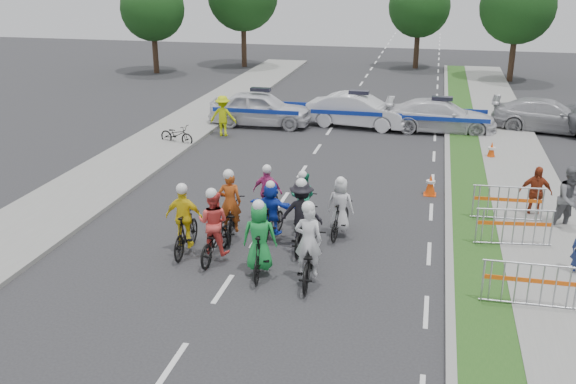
% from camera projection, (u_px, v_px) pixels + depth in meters
% --- Properties ---
extents(ground, '(90.00, 90.00, 0.00)m').
position_uv_depth(ground, '(223.00, 289.00, 14.79)').
color(ground, '#28282B').
rests_on(ground, ground).
extents(curb_right, '(0.20, 60.00, 0.12)m').
position_uv_depth(curb_right, '(449.00, 224.00, 18.28)').
color(curb_right, gray).
rests_on(curb_right, ground).
extents(grass_strip, '(1.20, 60.00, 0.11)m').
position_uv_depth(grass_strip, '(474.00, 226.00, 18.13)').
color(grass_strip, '#1E4B18').
rests_on(grass_strip, ground).
extents(sidewalk_right, '(2.40, 60.00, 0.13)m').
position_uv_depth(sidewalk_right, '(541.00, 232.00, 17.75)').
color(sidewalk_right, gray).
rests_on(sidewalk_right, ground).
extents(sidewalk_left, '(3.00, 60.00, 0.13)m').
position_uv_depth(sidewalk_left, '(80.00, 193.00, 20.71)').
color(sidewalk_left, gray).
rests_on(sidewalk_left, ground).
extents(rider_0, '(0.85, 2.05, 2.05)m').
position_uv_depth(rider_0, '(308.00, 255.00, 14.94)').
color(rider_0, black).
rests_on(rider_0, ground).
extents(rider_1, '(0.87, 1.90, 1.95)m').
position_uv_depth(rider_1, '(260.00, 246.00, 15.24)').
color(rider_1, black).
rests_on(rider_1, ground).
extents(rider_2, '(0.82, 1.91, 1.92)m').
position_uv_depth(rider_2, '(214.00, 233.00, 16.07)').
color(rider_2, black).
rests_on(rider_2, ground).
extents(rider_3, '(0.99, 1.86, 1.93)m').
position_uv_depth(rider_3, '(185.00, 226.00, 16.39)').
color(rider_3, black).
rests_on(rider_3, ground).
extents(rider_4, '(1.11, 1.95, 1.97)m').
position_uv_depth(rider_4, '(302.00, 221.00, 16.64)').
color(rider_4, black).
rests_on(rider_4, ground).
extents(rider_5, '(1.40, 1.66, 1.69)m').
position_uv_depth(rider_5, '(271.00, 214.00, 17.24)').
color(rider_5, black).
rests_on(rider_5, ground).
extents(rider_6, '(1.03, 2.02, 1.96)m').
position_uv_depth(rider_6, '(231.00, 214.00, 17.40)').
color(rider_6, black).
rests_on(rider_6, ground).
extents(rider_7, '(0.79, 1.70, 1.74)m').
position_uv_depth(rider_7, '(340.00, 213.00, 17.44)').
color(rider_7, black).
rests_on(rider_7, ground).
extents(rider_8, '(0.74, 1.70, 1.70)m').
position_uv_depth(rider_8, '(303.00, 206.00, 18.05)').
color(rider_8, black).
rests_on(rider_8, ground).
extents(rider_9, '(0.92, 1.71, 1.75)m').
position_uv_depth(rider_9, '(268.00, 199.00, 18.41)').
color(rider_9, black).
rests_on(rider_9, ground).
extents(police_car_0, '(4.70, 2.02, 1.58)m').
position_uv_depth(police_car_0, '(261.00, 108.00, 29.26)').
color(police_car_0, silver).
rests_on(police_car_0, ground).
extents(police_car_1, '(4.73, 2.23, 1.50)m').
position_uv_depth(police_car_1, '(358.00, 111.00, 29.04)').
color(police_car_1, silver).
rests_on(police_car_1, ground).
extents(police_car_2, '(4.85, 2.02, 1.40)m').
position_uv_depth(police_car_2, '(441.00, 116.00, 28.26)').
color(police_car_2, silver).
rests_on(police_car_2, ground).
extents(civilian_sedan, '(5.03, 2.58, 1.40)m').
position_uv_depth(civilian_sedan, '(548.00, 116.00, 28.27)').
color(civilian_sedan, '#ABABB0').
rests_on(civilian_sedan, ground).
extents(spectator_1, '(1.13, 1.04, 1.87)m').
position_uv_depth(spectator_1, '(571.00, 199.00, 17.69)').
color(spectator_1, slate).
rests_on(spectator_1, ground).
extents(spectator_2, '(0.94, 0.41, 1.60)m').
position_uv_depth(spectator_2, '(535.00, 193.00, 18.59)').
color(spectator_2, '#9A391C').
rests_on(spectator_2, ground).
extents(marshal_hiviz, '(1.18, 0.73, 1.75)m').
position_uv_depth(marshal_hiviz, '(223.00, 116.00, 27.49)').
color(marshal_hiviz, '#C2D70B').
rests_on(marshal_hiviz, ground).
extents(barrier_0, '(2.01, 0.52, 1.12)m').
position_uv_depth(barrier_0, '(529.00, 287.00, 13.71)').
color(barrier_0, '#A5A8AD').
rests_on(barrier_0, ground).
extents(barrier_1, '(2.05, 0.76, 1.12)m').
position_uv_depth(barrier_1, '(514.00, 229.00, 16.67)').
color(barrier_1, '#A5A8AD').
rests_on(barrier_1, ground).
extents(barrier_2, '(2.03, 0.62, 1.12)m').
position_uv_depth(barrier_2, '(507.00, 205.00, 18.33)').
color(barrier_2, '#A5A8AD').
rests_on(barrier_2, ground).
extents(cone_0, '(0.40, 0.40, 0.70)m').
position_uv_depth(cone_0, '(430.00, 185.00, 20.63)').
color(cone_0, '#F24C0C').
rests_on(cone_0, ground).
extents(cone_1, '(0.40, 0.40, 0.70)m').
position_uv_depth(cone_1, '(491.00, 151.00, 24.32)').
color(cone_1, '#F24C0C').
rests_on(cone_1, ground).
extents(parked_bike, '(1.66, 0.92, 0.83)m').
position_uv_depth(parked_bike, '(177.00, 135.00, 26.33)').
color(parked_bike, black).
rests_on(parked_bike, ground).
extents(tree_0, '(4.20, 4.20, 6.30)m').
position_uv_depth(tree_0, '(152.00, 9.00, 41.98)').
color(tree_0, '#382619').
rests_on(tree_0, ground).
extents(tree_1, '(4.55, 4.55, 6.82)m').
position_uv_depth(tree_1, '(518.00, 6.00, 38.87)').
color(tree_1, '#382619').
rests_on(tree_1, ground).
extents(tree_4, '(4.20, 4.20, 6.30)m').
position_uv_depth(tree_4, '(419.00, 7.00, 43.91)').
color(tree_4, '#382619').
rests_on(tree_4, ground).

